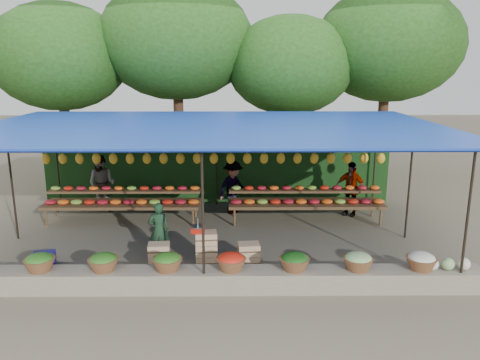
{
  "coord_description": "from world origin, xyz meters",
  "views": [
    {
      "loc": [
        0.61,
        -10.94,
        4.15
      ],
      "look_at": [
        0.69,
        0.2,
        1.43
      ],
      "focal_mm": 35.0,
      "sensor_mm": 36.0,
      "label": 1
    }
  ],
  "objects_px": {
    "vendor_seated": "(159,230)",
    "blue_crate_back": "(44,258)",
    "crate_counter": "(205,253)",
    "weighing_scale": "(198,229)"
  },
  "relations": [
    {
      "from": "vendor_seated",
      "to": "blue_crate_back",
      "type": "xyz_separation_m",
      "value": [
        -2.41,
        -0.43,
        -0.49
      ]
    },
    {
      "from": "crate_counter",
      "to": "weighing_scale",
      "type": "distance_m",
      "value": 0.55
    },
    {
      "from": "blue_crate_back",
      "to": "vendor_seated",
      "type": "bearing_deg",
      "value": -4.22
    },
    {
      "from": "weighing_scale",
      "to": "vendor_seated",
      "type": "xyz_separation_m",
      "value": [
        -0.91,
        0.56,
        -0.22
      ]
    },
    {
      "from": "weighing_scale",
      "to": "blue_crate_back",
      "type": "bearing_deg",
      "value": 177.79
    },
    {
      "from": "weighing_scale",
      "to": "vendor_seated",
      "type": "bearing_deg",
      "value": 148.43
    },
    {
      "from": "weighing_scale",
      "to": "vendor_seated",
      "type": "distance_m",
      "value": 1.1
    },
    {
      "from": "weighing_scale",
      "to": "blue_crate_back",
      "type": "height_order",
      "value": "weighing_scale"
    },
    {
      "from": "crate_counter",
      "to": "vendor_seated",
      "type": "distance_m",
      "value": 1.23
    },
    {
      "from": "vendor_seated",
      "to": "blue_crate_back",
      "type": "relative_size",
      "value": 2.8
    }
  ]
}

